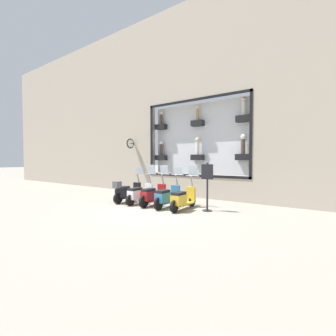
{
  "coord_description": "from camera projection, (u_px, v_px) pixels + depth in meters",
  "views": [
    {
      "loc": [
        -6.5,
        -5.12,
        1.87
      ],
      "look_at": [
        2.17,
        0.74,
        1.49
      ],
      "focal_mm": 24.0,
      "sensor_mm": 36.0,
      "label": 1
    }
  ],
  "objects": [
    {
      "name": "ground_plane",
      "position": [
        152.0,
        210.0,
        8.31
      ],
      "size": [
        120.0,
        120.0,
        0.0
      ],
      "primitive_type": "plane",
      "color": "gray"
    },
    {
      "name": "building_facade",
      "position": [
        197.0,
        97.0,
        11.12
      ],
      "size": [
        1.21,
        36.0,
        9.74
      ],
      "color": "#ADA08E",
      "rests_on": "ground_plane"
    },
    {
      "name": "scooter_yellow_0",
      "position": [
        183.0,
        199.0,
        8.39
      ],
      "size": [
        1.79,
        0.61,
        1.66
      ],
      "color": "black",
      "rests_on": "ground_plane"
    },
    {
      "name": "scooter_teal_1",
      "position": [
        167.0,
        197.0,
        8.79
      ],
      "size": [
        1.8,
        0.61,
        1.57
      ],
      "color": "black",
      "rests_on": "ground_plane"
    },
    {
      "name": "scooter_red_2",
      "position": [
        153.0,
        195.0,
        9.19
      ],
      "size": [
        1.8,
        0.61,
        1.64
      ],
      "color": "black",
      "rests_on": "ground_plane"
    },
    {
      "name": "scooter_white_3",
      "position": [
        139.0,
        194.0,
        9.59
      ],
      "size": [
        1.79,
        0.6,
        1.65
      ],
      "color": "black",
      "rests_on": "ground_plane"
    },
    {
      "name": "scooter_black_4",
      "position": [
        126.0,
        192.0,
        9.93
      ],
      "size": [
        1.8,
        0.61,
        1.53
      ],
      "color": "black",
      "rests_on": "ground_plane"
    },
    {
      "name": "shop_sign_post",
      "position": [
        207.0,
        185.0,
        8.17
      ],
      "size": [
        0.36,
        0.45,
        1.77
      ],
      "color": "#232326",
      "rests_on": "ground_plane"
    }
  ]
}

